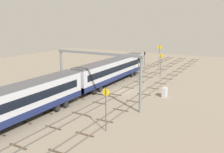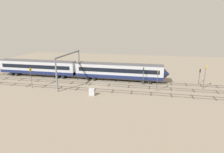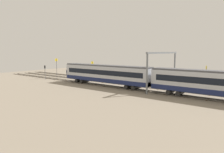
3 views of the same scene
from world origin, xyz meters
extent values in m
plane|color=gray|center=(0.00, 0.00, 0.00)|extent=(108.51, 108.51, 0.00)
cube|color=#59544C|center=(0.00, -5.00, 0.08)|extent=(92.51, 0.07, 0.16)
cube|color=#59544C|center=(0.00, -3.57, 0.08)|extent=(92.51, 0.07, 0.16)
cube|color=#473828|center=(-22.03, -4.29, 0.04)|extent=(0.24, 2.40, 0.08)
cube|color=#473828|center=(-17.62, -4.29, 0.04)|extent=(0.24, 2.40, 0.08)
cube|color=#473828|center=(-13.22, -4.29, 0.04)|extent=(0.24, 2.40, 0.08)
cube|color=#473828|center=(-8.81, -4.29, 0.04)|extent=(0.24, 2.40, 0.08)
cube|color=#473828|center=(-4.41, -4.29, 0.04)|extent=(0.24, 2.40, 0.08)
cube|color=#473828|center=(0.00, -4.29, 0.04)|extent=(0.24, 2.40, 0.08)
cube|color=#473828|center=(4.41, -4.29, 0.04)|extent=(0.24, 2.40, 0.08)
cube|color=#473828|center=(8.81, -4.29, 0.04)|extent=(0.24, 2.40, 0.08)
cube|color=#473828|center=(13.22, -4.29, 0.04)|extent=(0.24, 2.40, 0.08)
cube|color=#473828|center=(17.62, -4.29, 0.04)|extent=(0.24, 2.40, 0.08)
cube|color=#473828|center=(22.03, -4.29, 0.04)|extent=(0.24, 2.40, 0.08)
cube|color=#473828|center=(26.43, -4.29, 0.04)|extent=(0.24, 2.40, 0.08)
cube|color=#473828|center=(30.84, -4.29, 0.04)|extent=(0.24, 2.40, 0.08)
cube|color=#473828|center=(35.24, -4.29, 0.04)|extent=(0.24, 2.40, 0.08)
cube|color=#473828|center=(39.65, -4.29, 0.04)|extent=(0.24, 2.40, 0.08)
cube|color=#473828|center=(44.05, -4.29, 0.04)|extent=(0.24, 2.40, 0.08)
cube|color=#59544C|center=(0.00, -0.72, 0.08)|extent=(92.51, 0.07, 0.16)
cube|color=#59544C|center=(0.00, 0.72, 0.08)|extent=(92.51, 0.07, 0.16)
cube|color=#473828|center=(-23.13, 0.00, 0.04)|extent=(0.24, 2.40, 0.08)
cube|color=#473828|center=(-17.99, 0.00, 0.04)|extent=(0.24, 2.40, 0.08)
cube|color=#473828|center=(-12.85, 0.00, 0.04)|extent=(0.24, 2.40, 0.08)
cube|color=#473828|center=(-7.71, 0.00, 0.04)|extent=(0.24, 2.40, 0.08)
cube|color=#473828|center=(-2.57, 0.00, 0.04)|extent=(0.24, 2.40, 0.08)
cube|color=#473828|center=(2.57, 0.00, 0.04)|extent=(0.24, 2.40, 0.08)
cube|color=#473828|center=(7.71, 0.00, 0.04)|extent=(0.24, 2.40, 0.08)
cube|color=#473828|center=(12.85, 0.00, 0.04)|extent=(0.24, 2.40, 0.08)
cube|color=#473828|center=(17.99, 0.00, 0.04)|extent=(0.24, 2.40, 0.08)
cube|color=#473828|center=(23.13, 0.00, 0.04)|extent=(0.24, 2.40, 0.08)
cube|color=#473828|center=(28.27, 0.00, 0.04)|extent=(0.24, 2.40, 0.08)
cube|color=#473828|center=(33.41, 0.00, 0.04)|extent=(0.24, 2.40, 0.08)
cube|color=#473828|center=(38.55, 0.00, 0.04)|extent=(0.24, 2.40, 0.08)
cube|color=#473828|center=(43.69, 0.00, 0.04)|extent=(0.24, 2.40, 0.08)
cube|color=#59544C|center=(0.00, 3.57, 0.08)|extent=(92.51, 0.07, 0.16)
cube|color=#59544C|center=(0.00, 5.00, 0.08)|extent=(92.51, 0.07, 0.16)
cube|color=#473828|center=(-18.50, 4.29, 0.04)|extent=(0.24, 2.40, 0.08)
cube|color=#473828|center=(-14.80, 4.29, 0.04)|extent=(0.24, 2.40, 0.08)
cube|color=#473828|center=(-11.10, 4.29, 0.04)|extent=(0.24, 2.40, 0.08)
cube|color=#473828|center=(-7.40, 4.29, 0.04)|extent=(0.24, 2.40, 0.08)
cube|color=#473828|center=(-3.70, 4.29, 0.04)|extent=(0.24, 2.40, 0.08)
cube|color=#473828|center=(0.00, 4.29, 0.04)|extent=(0.24, 2.40, 0.08)
cube|color=#473828|center=(3.70, 4.29, 0.04)|extent=(0.24, 2.40, 0.08)
cube|color=#473828|center=(7.40, 4.29, 0.04)|extent=(0.24, 2.40, 0.08)
cube|color=#473828|center=(11.10, 4.29, 0.04)|extent=(0.24, 2.40, 0.08)
cube|color=#473828|center=(14.80, 4.29, 0.04)|extent=(0.24, 2.40, 0.08)
cube|color=#473828|center=(18.50, 4.29, 0.04)|extent=(0.24, 2.40, 0.08)
cube|color=#473828|center=(22.20, 4.29, 0.04)|extent=(0.24, 2.40, 0.08)
cube|color=#473828|center=(25.90, 4.29, 0.04)|extent=(0.24, 2.40, 0.08)
cube|color=#473828|center=(29.60, 4.29, 0.04)|extent=(0.24, 2.40, 0.08)
cube|color=#473828|center=(33.30, 4.29, 0.04)|extent=(0.24, 2.40, 0.08)
cube|color=#473828|center=(37.01, 4.29, 0.04)|extent=(0.24, 2.40, 0.08)
cube|color=#473828|center=(40.71, 4.29, 0.04)|extent=(0.24, 2.40, 0.08)
cube|color=#473828|center=(44.41, 4.29, 0.04)|extent=(0.24, 2.40, 0.08)
cube|color=#B7BCC6|center=(4.31, 4.29, 2.86)|extent=(24.00, 2.90, 3.60)
cube|color=navy|center=(4.31, 4.29, 1.51)|extent=(24.00, 2.94, 0.90)
cube|color=#4C4C51|center=(4.31, 4.29, 4.81)|extent=(24.00, 2.50, 0.30)
cube|color=black|center=(4.31, 2.83, 3.29)|extent=(22.00, 0.04, 1.10)
cube|color=black|center=(4.31, 5.75, 3.29)|extent=(22.00, 0.04, 1.10)
cylinder|color=black|center=(-4.27, 4.29, 0.61)|extent=(0.90, 2.70, 0.90)
cylinder|color=black|center=(-2.47, 4.29, 0.61)|extent=(0.90, 2.70, 0.90)
cylinder|color=black|center=(11.09, 4.29, 0.61)|extent=(0.90, 2.70, 0.90)
cylinder|color=black|center=(12.89, 4.29, 0.61)|extent=(0.90, 2.70, 0.90)
cube|color=#B7BCC6|center=(-20.49, 4.29, 2.86)|extent=(24.00, 2.90, 3.60)
cube|color=navy|center=(-20.49, 4.29, 1.51)|extent=(24.00, 2.94, 0.90)
cube|color=#4C4C51|center=(-20.49, 4.29, 4.81)|extent=(24.00, 2.50, 0.30)
cube|color=black|center=(-20.49, 2.83, 3.29)|extent=(22.00, 0.04, 1.10)
cube|color=black|center=(-20.49, 5.75, 3.29)|extent=(22.00, 0.04, 1.10)
cylinder|color=black|center=(-13.71, 4.29, 0.61)|extent=(0.90, 2.70, 0.90)
cylinder|color=black|center=(-11.91, 4.29, 0.61)|extent=(0.90, 2.70, 0.90)
cone|color=navy|center=(17.11, 4.29, 2.68)|extent=(1.60, 3.24, 3.24)
cylinder|color=slate|center=(-8.18, -6.98, 3.82)|extent=(0.36, 0.36, 7.64)
cylinder|color=slate|center=(-8.18, 6.86, 3.82)|extent=(0.36, 0.36, 7.64)
cube|color=slate|center=(-8.18, -0.06, 7.81)|extent=(0.40, 14.43, 0.35)
cylinder|color=#4C4C51|center=(-15.61, -5.89, 2.52)|extent=(0.12, 0.12, 5.04)
cylinder|color=yellow|center=(-15.57, -5.89, 4.64)|extent=(0.05, 0.87, 0.87)
cube|color=black|center=(-15.54, -5.89, 4.64)|extent=(0.02, 0.39, 0.12)
cylinder|color=#4C4C51|center=(14.51, -2.33, 2.62)|extent=(0.12, 0.12, 5.23)
cylinder|color=yellow|center=(14.55, -2.33, 4.82)|extent=(0.05, 0.92, 0.92)
cube|color=black|center=(14.58, -2.33, 4.82)|extent=(0.02, 0.41, 0.12)
cylinder|color=#4C4C51|center=(25.70, 1.80, 2.96)|extent=(0.12, 0.12, 5.92)
cylinder|color=yellow|center=(25.74, 1.80, 5.48)|extent=(0.05, 0.98, 0.98)
cube|color=black|center=(25.77, 1.80, 5.48)|extent=(0.02, 0.44, 0.12)
cylinder|color=#4C4C51|center=(11.18, 1.63, 1.91)|extent=(0.14, 0.14, 3.81)
cube|color=black|center=(11.18, 1.63, 4.26)|extent=(0.20, 0.32, 0.90)
sphere|color=yellow|center=(11.29, 1.63, 4.46)|extent=(0.20, 0.20, 0.20)
sphere|color=#262626|center=(11.29, 1.63, 4.06)|extent=(0.20, 0.20, 0.20)
cylinder|color=#4C4C51|center=(25.65, 5.99, 1.56)|extent=(0.14, 0.14, 3.13)
cube|color=black|center=(25.65, 5.99, 3.58)|extent=(0.20, 0.32, 0.90)
sphere|color=yellow|center=(25.76, 5.99, 3.78)|extent=(0.20, 0.20, 0.20)
sphere|color=#262626|center=(25.76, 5.99, 3.38)|extent=(0.20, 0.20, 0.20)
cube|color=#B2B7BC|center=(0.43, -7.77, 0.80)|extent=(1.24, 0.65, 1.60)
cube|color=#333333|center=(1.06, -7.77, 1.04)|extent=(0.02, 0.45, 0.24)
camera|label=1|loc=(-38.30, -19.39, 12.48)|focal=39.51mm
camera|label=2|loc=(12.21, -43.31, 14.57)|focal=28.83mm
camera|label=3|loc=(-26.71, 41.54, 8.14)|focal=33.20mm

